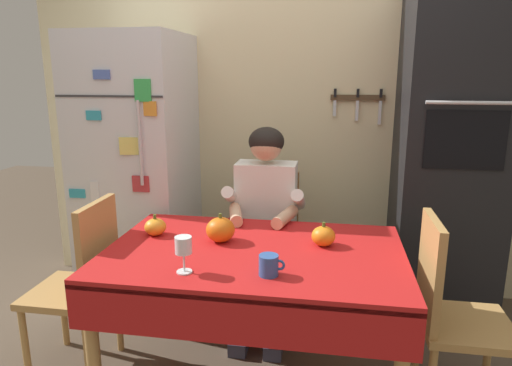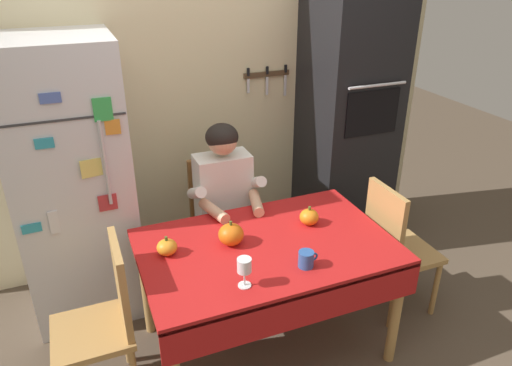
% 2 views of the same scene
% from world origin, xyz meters
% --- Properties ---
extents(back_wall_assembly, '(3.70, 0.13, 2.60)m').
position_xyz_m(back_wall_assembly, '(0.05, 1.35, 1.30)').
color(back_wall_assembly, beige).
rests_on(back_wall_assembly, ground).
extents(refrigerator, '(0.68, 0.71, 1.80)m').
position_xyz_m(refrigerator, '(-0.95, 0.96, 0.90)').
color(refrigerator, silver).
rests_on(refrigerator, ground).
extents(wall_oven, '(0.60, 0.64, 2.10)m').
position_xyz_m(wall_oven, '(1.05, 1.00, 1.05)').
color(wall_oven, black).
rests_on(wall_oven, ground).
extents(dining_table, '(1.40, 0.90, 0.74)m').
position_xyz_m(dining_table, '(0.00, 0.08, 0.66)').
color(dining_table, tan).
rests_on(dining_table, ground).
extents(chair_behind_person, '(0.40, 0.40, 0.93)m').
position_xyz_m(chair_behind_person, '(-0.04, 0.87, 0.51)').
color(chair_behind_person, brown).
rests_on(chair_behind_person, ground).
extents(seated_person, '(0.47, 0.55, 1.25)m').
position_xyz_m(seated_person, '(-0.04, 0.68, 0.74)').
color(seated_person, '#38384C').
rests_on(seated_person, ground).
extents(chair_left_side, '(0.40, 0.40, 0.93)m').
position_xyz_m(chair_left_side, '(-0.90, 0.11, 0.51)').
color(chair_left_side, tan).
rests_on(chair_left_side, ground).
extents(chair_right_side, '(0.40, 0.40, 0.93)m').
position_xyz_m(chair_right_side, '(0.90, 0.11, 0.51)').
color(chair_right_side, tan).
rests_on(chair_right_side, ground).
extents(coffee_mug, '(0.11, 0.08, 0.09)m').
position_xyz_m(coffee_mug, '(0.11, -0.17, 0.78)').
color(coffee_mug, '#2D569E').
rests_on(coffee_mug, dining_table).
extents(wine_glass, '(0.07, 0.07, 0.16)m').
position_xyz_m(wine_glass, '(-0.24, -0.20, 0.85)').
color(wine_glass, white).
rests_on(wine_glass, dining_table).
extents(pumpkin_large, '(0.11, 0.11, 0.12)m').
position_xyz_m(pumpkin_large, '(0.32, 0.20, 0.79)').
color(pumpkin_large, orange).
rests_on(pumpkin_large, dining_table).
extents(pumpkin_medium, '(0.11, 0.11, 0.11)m').
position_xyz_m(pumpkin_medium, '(-0.53, 0.21, 0.78)').
color(pumpkin_medium, orange).
rests_on(pumpkin_medium, dining_table).
extents(pumpkin_small, '(0.14, 0.14, 0.14)m').
position_xyz_m(pumpkin_small, '(-0.18, 0.18, 0.80)').
color(pumpkin_small, orange).
rests_on(pumpkin_small, dining_table).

